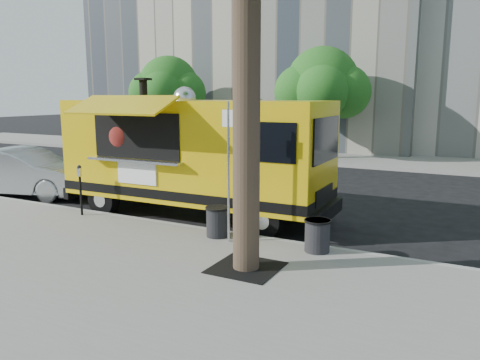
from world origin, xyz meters
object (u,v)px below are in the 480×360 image
object	(u,v)px
far_tree_b	(322,84)
parking_meter	(80,184)
sign_post	(228,164)
sedan	(24,172)
trash_bin_left	(317,235)
food_truck	(193,153)
trash_bin_right	(218,221)
far_tree_a	(169,86)

from	to	relation	value
far_tree_b	parking_meter	bearing A→B (deg)	-98.10
sign_post	parking_meter	distance (m)	4.64
far_tree_b	sedan	distance (m)	14.32
sedan	trash_bin_left	bearing A→B (deg)	-111.00
far_tree_b	food_truck	bearing A→B (deg)	-88.16
far_tree_b	food_truck	distance (m)	12.48
sign_post	sedan	size ratio (longest dim) A/B	0.63
sign_post	trash_bin_right	size ratio (longest dim) A/B	4.47
far_tree_b	parking_meter	distance (m)	14.48
sedan	far_tree_a	bearing A→B (deg)	0.26
far_tree_b	sign_post	distance (m)	14.61
sign_post	trash_bin_right	distance (m)	1.42
far_tree_b	food_truck	size ratio (longest dim) A/B	0.73
far_tree_a	sign_post	bearing A→B (deg)	-50.17
sign_post	trash_bin_right	world-z (taller)	sign_post
trash_bin_right	trash_bin_left	bearing A→B (deg)	0.71
parking_meter	food_truck	bearing A→B (deg)	36.18
sign_post	parking_meter	size ratio (longest dim) A/B	2.25
parking_meter	trash_bin_right	distance (m)	4.18
far_tree_b	trash_bin_left	size ratio (longest dim) A/B	8.34
sign_post	trash_bin_right	xyz separation A→B (m)	(-0.40, 0.22, -1.34)
food_truck	sedan	bearing A→B (deg)	-177.74
trash_bin_right	far_tree_a	bearing A→B (deg)	129.29
parking_meter	trash_bin_right	size ratio (longest dim) A/B	1.99
food_truck	parking_meter	bearing A→B (deg)	-144.68
parking_meter	sedan	world-z (taller)	sedan
far_tree_a	trash_bin_left	distance (m)	19.41
sign_post	food_truck	world-z (taller)	food_truck
far_tree_b	trash_bin_right	distance (m)	14.58
parking_meter	food_truck	size ratio (longest dim) A/B	0.18
far_tree_a	trash_bin_right	distance (m)	17.91
trash_bin_left	food_truck	bearing A→B (deg)	157.26
food_truck	far_tree_a	bearing A→B (deg)	127.43
far_tree_a	sedan	size ratio (longest dim) A/B	1.12
parking_meter	far_tree_a	bearing A→B (deg)	117.15
sedan	sign_post	bearing A→B (deg)	-114.25
sign_post	food_truck	xyz separation A→B (m)	(-2.16, 1.95, -0.10)
trash_bin_left	sign_post	bearing A→B (deg)	-172.52
food_truck	sedan	size ratio (longest dim) A/B	1.58
sign_post	food_truck	distance (m)	2.91
sign_post	parking_meter	world-z (taller)	sign_post
sedan	trash_bin_left	size ratio (longest dim) A/B	7.25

